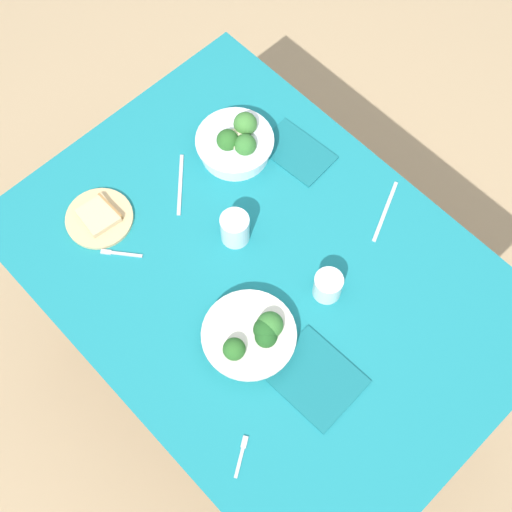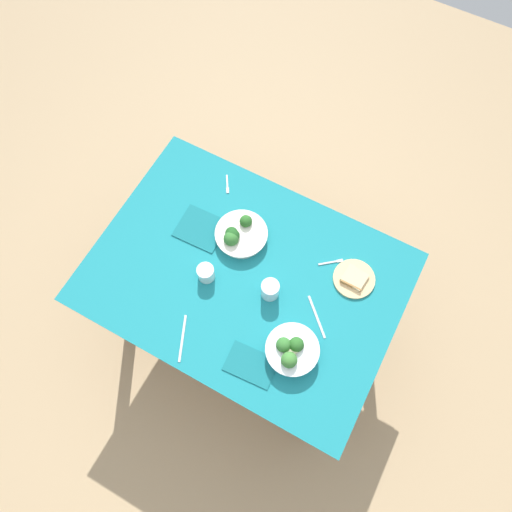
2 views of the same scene
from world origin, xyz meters
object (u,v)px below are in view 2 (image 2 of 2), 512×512
at_px(table_knife_left, 317,317).
at_px(napkin_folded_upper, 251,365).
at_px(broccoli_bowl_far, 239,235).
at_px(napkin_folded_lower, 201,228).
at_px(water_glass_side, 206,273).
at_px(fork_by_far_bowl, 332,262).
at_px(table_knife_right, 183,338).
at_px(bread_side_plate, 354,279).
at_px(fork_by_near_bowl, 227,185).
at_px(water_glass_center, 270,290).
at_px(broccoli_bowl_near, 291,350).

distance_m(table_knife_left, napkin_folded_upper, 0.34).
distance_m(broccoli_bowl_far, napkin_folded_lower, 0.19).
bearing_deg(water_glass_side, table_knife_left, 7.15).
relative_size(fork_by_far_bowl, napkin_folded_lower, 0.45).
height_order(fork_by_far_bowl, table_knife_right, same).
height_order(bread_side_plate, fork_by_near_bowl, bread_side_plate).
distance_m(bread_side_plate, water_glass_center, 0.37).
distance_m(broccoli_bowl_far, broccoli_bowl_near, 0.56).
height_order(water_glass_side, fork_by_far_bowl, water_glass_side).
height_order(broccoli_bowl_far, fork_by_near_bowl, broccoli_bowl_far).
height_order(water_glass_center, napkin_folded_lower, water_glass_center).
height_order(fork_by_far_bowl, table_knife_left, same).
relative_size(table_knife_left, table_knife_right, 0.98).
xyz_separation_m(napkin_folded_upper, napkin_folded_lower, (-0.50, 0.43, 0.00)).
bearing_deg(fork_by_near_bowl, broccoli_bowl_far, 8.73).
bearing_deg(bread_side_plate, napkin_folded_upper, -112.07).
distance_m(water_glass_side, fork_by_near_bowl, 0.47).
bearing_deg(fork_by_far_bowl, water_glass_side, 176.16).
relative_size(bread_side_plate, fork_by_near_bowl, 2.06).
bearing_deg(napkin_folded_upper, napkin_folded_lower, 138.94).
height_order(broccoli_bowl_far, water_glass_side, broccoli_bowl_far).
distance_m(fork_by_near_bowl, table_knife_right, 0.76).
relative_size(water_glass_side, fork_by_near_bowl, 0.86).
bearing_deg(napkin_folded_lower, fork_by_near_bowl, 91.72).
bearing_deg(table_knife_right, fork_by_near_bowl, -8.32).
bearing_deg(napkin_folded_upper, bread_side_plate, 67.93).
bearing_deg(table_knife_right, fork_by_far_bowl, -57.37).
bearing_deg(water_glass_side, fork_by_far_bowl, 35.09).
relative_size(broccoli_bowl_far, water_glass_center, 2.50).
bearing_deg(table_knife_left, bread_side_plate, -63.11).
bearing_deg(broccoli_bowl_far, table_knife_right, -88.29).
height_order(bread_side_plate, water_glass_center, water_glass_center).
bearing_deg(table_knife_right, broccoli_bowl_near, -92.90).
bearing_deg(fork_by_near_bowl, fork_by_far_bowl, 46.11).
height_order(fork_by_far_bowl, napkin_folded_upper, napkin_folded_upper).
distance_m(broccoli_bowl_far, water_glass_side, 0.23).
bearing_deg(broccoli_bowl_near, bread_side_plate, 76.80).
height_order(broccoli_bowl_near, napkin_folded_upper, broccoli_bowl_near).
relative_size(water_glass_side, table_knife_right, 0.39).
bearing_deg(fork_by_far_bowl, fork_by_near_bowl, 129.51).
distance_m(fork_by_near_bowl, table_knife_left, 0.76).
height_order(bread_side_plate, napkin_folded_upper, bread_side_plate).
bearing_deg(water_glass_center, fork_by_far_bowl, 55.84).
distance_m(table_knife_left, table_knife_right, 0.57).
distance_m(broccoli_bowl_near, table_knife_right, 0.45).
relative_size(bread_side_plate, table_knife_right, 0.93).
relative_size(broccoli_bowl_far, fork_by_far_bowl, 2.51).
relative_size(broccoli_bowl_far, broccoli_bowl_near, 1.08).
bearing_deg(broccoli_bowl_near, broccoli_bowl_far, 141.05).
height_order(fork_by_far_bowl, napkin_folded_lower, napkin_folded_lower).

